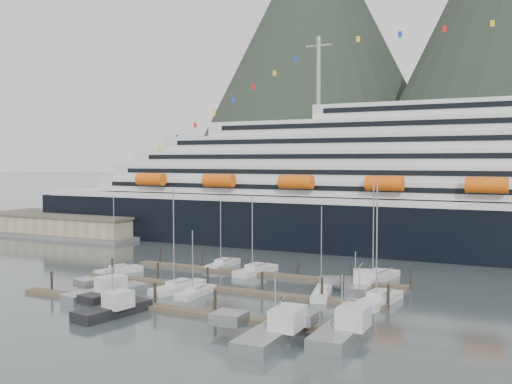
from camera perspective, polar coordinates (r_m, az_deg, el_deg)
ground at (r=82.72m, az=-1.32°, el=-10.11°), size 1600.00×1600.00×0.00m
cruise_ship at (r=126.45m, az=23.12°, el=-0.29°), size 210.00×30.40×50.30m
warehouse at (r=158.57m, az=-17.37°, el=-3.12°), size 46.00×20.00×5.80m
dock_near at (r=76.91m, az=-8.19°, el=-10.92°), size 48.18×2.28×3.20m
dock_mid at (r=87.60m, az=-3.25°, el=-9.17°), size 48.18×2.28×3.20m
dock_far at (r=98.84m, az=0.55°, el=-7.76°), size 48.18×2.28×3.20m
sailboat_a at (r=103.10m, az=-12.94°, el=-7.33°), size 4.91×8.48×13.30m
sailboat_b at (r=88.12m, az=-7.36°, el=-9.03°), size 4.20×10.25×15.20m
sailboat_c at (r=84.96m, az=-5.76°, el=-9.51°), size 2.58×8.24×9.55m
sailboat_d at (r=84.47m, az=6.29°, el=-9.58°), size 4.50×9.64×12.95m
sailboat_e at (r=106.67m, az=-3.15°, el=-6.91°), size 2.90×9.43×13.94m
sailboat_f at (r=100.20m, az=-0.03°, el=-7.54°), size 4.05×9.90×13.38m
sailboat_g at (r=96.17m, az=11.38°, el=-8.04°), size 4.97×11.89×16.58m
sailboat_h at (r=81.25m, az=11.65°, el=-10.08°), size 4.13×10.39×16.19m
trawler_a at (r=85.60m, az=-14.16°, el=-9.17°), size 9.41×12.46×6.58m
trawler_b at (r=75.86m, az=-13.55°, el=-10.74°), size 8.05×10.54×6.57m
trawler_c at (r=64.74m, az=1.70°, el=-13.00°), size 10.17×14.45×7.33m
trawler_d at (r=65.41m, az=8.04°, el=-12.84°), size 9.42×12.74×7.54m
trawler_e at (r=88.60m, az=9.35°, el=-8.72°), size 8.19×10.13×6.21m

